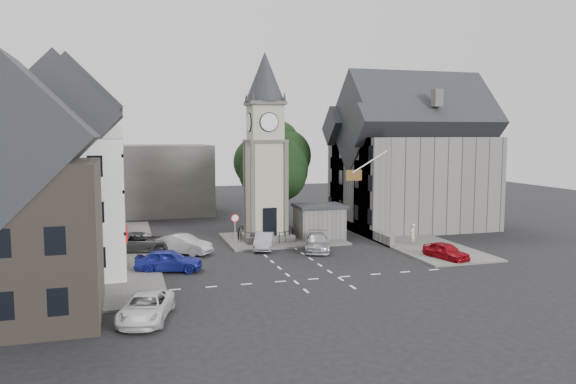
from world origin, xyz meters
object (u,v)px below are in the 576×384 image
object	(u,v)px
pedestrian	(412,235)
car_east_red	(446,251)
car_west_blue	(169,260)
clock_tower	(265,148)
stone_shelter	(319,222)

from	to	relation	value
pedestrian	car_east_red	bearing A→B (deg)	50.66
car_east_red	pedestrian	xyz separation A→B (m)	(0.19, 5.44, 0.29)
car_east_red	pedestrian	bearing A→B (deg)	73.98
car_west_blue	pedestrian	size ratio (longest dim) A/B	2.41
clock_tower	stone_shelter	bearing A→B (deg)	-5.84
stone_shelter	pedestrian	size ratio (longest dim) A/B	2.30
car_west_blue	car_east_red	size ratio (longest dim) A/B	1.19
stone_shelter	car_west_blue	world-z (taller)	stone_shelter
stone_shelter	car_east_red	xyz separation A→B (m)	(6.27, -10.50, -0.90)
car_east_red	pedestrian	distance (m)	5.45
car_east_red	pedestrian	size ratio (longest dim) A/B	2.03
stone_shelter	car_east_red	size ratio (longest dim) A/B	1.13
car_west_blue	pedestrian	world-z (taller)	pedestrian
car_east_red	pedestrian	world-z (taller)	pedestrian
stone_shelter	car_east_red	distance (m)	12.27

